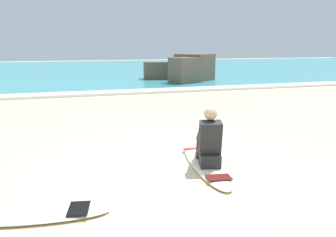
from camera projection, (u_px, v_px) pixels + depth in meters
name	position (u px, v px, depth m)	size (l,w,h in m)	color
ground_plane	(175.00, 169.00, 5.39)	(80.00, 80.00, 0.00)	beige
sea	(85.00, 70.00, 26.33)	(80.00, 28.00, 0.10)	teal
breaking_foam	(107.00, 93.00, 13.55)	(80.00, 0.90, 0.11)	white
surfboard_main	(205.00, 162.00, 5.60)	(0.85, 2.42, 0.08)	#EFE5C6
surfer_seated	(209.00, 142.00, 5.35)	(0.51, 0.76, 0.95)	#232326
surfboard_spare_near	(22.00, 214.00, 3.87)	(2.11, 0.88, 0.08)	#EFE5C6
rock_outcrop_distant	(184.00, 70.00, 17.74)	(3.66, 3.66, 1.49)	brown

